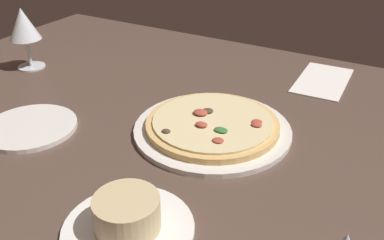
# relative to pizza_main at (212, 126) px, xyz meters

# --- Properties ---
(dining_table) EXTENTS (1.50, 1.10, 0.04)m
(dining_table) POSITION_rel_pizza_main_xyz_m (0.06, 0.05, -0.03)
(dining_table) COLOR brown
(dining_table) RESTS_ON ground
(pizza_main) EXTENTS (0.30, 0.30, 0.03)m
(pizza_main) POSITION_rel_pizza_main_xyz_m (0.00, 0.00, 0.00)
(pizza_main) COLOR silver
(pizza_main) RESTS_ON dining_table
(ramekin_on_saucer) EXTENTS (0.18, 0.18, 0.06)m
(ramekin_on_saucer) POSITION_rel_pizza_main_xyz_m (-0.02, 0.29, 0.01)
(ramekin_on_saucer) COLOR white
(ramekin_on_saucer) RESTS_ON dining_table
(wine_glass_near) EXTENTS (0.08, 0.08, 0.15)m
(wine_glass_near) POSITION_rel_pizza_main_xyz_m (0.55, -0.06, 0.10)
(wine_glass_near) COLOR silver
(wine_glass_near) RESTS_ON dining_table
(side_plate) EXTENTS (0.18, 0.18, 0.01)m
(side_plate) POSITION_rel_pizza_main_xyz_m (0.31, 0.16, -0.01)
(side_plate) COLOR silver
(side_plate) RESTS_ON dining_table
(paper_menu) EXTENTS (0.12, 0.21, 0.00)m
(paper_menu) POSITION_rel_pizza_main_xyz_m (-0.12, -0.34, -0.01)
(paper_menu) COLOR white
(paper_menu) RESTS_ON dining_table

